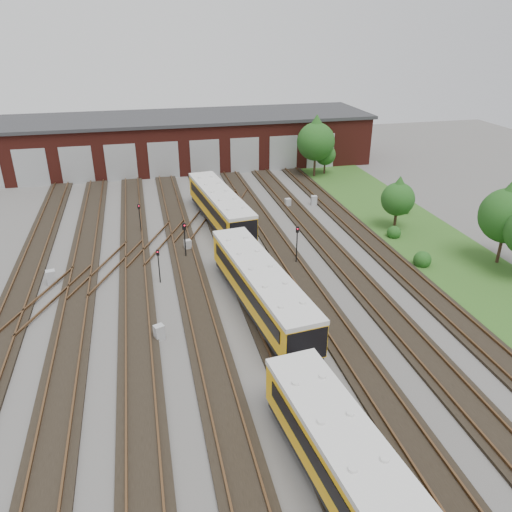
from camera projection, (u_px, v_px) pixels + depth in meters
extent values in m
plane|color=#4A4844|center=(235.00, 326.00, 31.60)|extent=(120.00, 120.00, 0.00)
cube|color=brown|center=(9.00, 351.00, 28.72)|extent=(0.10, 70.00, 0.15)
cube|color=black|center=(69.00, 346.00, 29.48)|extent=(2.40, 70.00, 0.18)
cube|color=brown|center=(56.00, 345.00, 29.25)|extent=(0.10, 70.00, 0.15)
cube|color=brown|center=(81.00, 342.00, 29.55)|extent=(0.10, 70.00, 0.15)
cube|color=black|center=(138.00, 337.00, 30.31)|extent=(2.40, 70.00, 0.18)
cube|color=brown|center=(126.00, 336.00, 30.09)|extent=(0.10, 70.00, 0.15)
cube|color=brown|center=(150.00, 333.00, 30.39)|extent=(0.10, 70.00, 0.15)
cube|color=black|center=(204.00, 328.00, 31.15)|extent=(2.40, 70.00, 0.18)
cube|color=brown|center=(192.00, 328.00, 30.93)|extent=(0.10, 70.00, 0.15)
cube|color=brown|center=(215.00, 325.00, 31.22)|extent=(0.10, 70.00, 0.15)
cube|color=black|center=(266.00, 320.00, 31.98)|extent=(2.40, 70.00, 0.18)
cube|color=brown|center=(255.00, 320.00, 31.76)|extent=(0.10, 70.00, 0.15)
cube|color=brown|center=(276.00, 317.00, 32.06)|extent=(0.10, 70.00, 0.15)
cube|color=black|center=(324.00, 313.00, 32.82)|extent=(2.40, 70.00, 0.18)
cube|color=brown|center=(314.00, 312.00, 32.60)|extent=(0.10, 70.00, 0.15)
cube|color=brown|center=(335.00, 309.00, 32.90)|extent=(0.10, 70.00, 0.15)
cube|color=black|center=(380.00, 305.00, 33.65)|extent=(2.40, 70.00, 0.18)
cube|color=brown|center=(371.00, 305.00, 33.43)|extent=(0.10, 70.00, 0.15)
cube|color=brown|center=(390.00, 302.00, 33.73)|extent=(0.10, 70.00, 0.15)
cube|color=black|center=(433.00, 299.00, 34.49)|extent=(2.40, 70.00, 0.18)
cube|color=brown|center=(424.00, 298.00, 34.27)|extent=(0.10, 70.00, 0.15)
cube|color=brown|center=(443.00, 295.00, 34.57)|extent=(0.10, 70.00, 0.15)
cube|color=brown|center=(109.00, 266.00, 38.61)|extent=(5.40, 9.62, 0.15)
cube|color=brown|center=(158.00, 241.00, 42.96)|extent=(5.40, 9.62, 0.15)
cube|color=brown|center=(198.00, 221.00, 47.31)|extent=(5.40, 9.62, 0.15)
cube|color=brown|center=(47.00, 298.00, 34.26)|extent=(5.40, 9.62, 0.15)
cube|color=brown|center=(232.00, 204.00, 51.66)|extent=(5.40, 9.62, 0.15)
cube|color=#501A14|center=(176.00, 142.00, 65.47)|extent=(50.00, 12.00, 6.00)
cube|color=#2C2D2F|center=(174.00, 117.00, 64.11)|extent=(51.00, 12.50, 0.40)
cube|color=#9EA1A4|center=(31.00, 168.00, 56.97)|extent=(3.60, 0.12, 4.40)
cube|color=#9EA1A4|center=(77.00, 165.00, 58.01)|extent=(3.60, 0.12, 4.40)
cube|color=#9EA1A4|center=(121.00, 163.00, 59.06)|extent=(3.60, 0.12, 4.40)
cube|color=#9EA1A4|center=(164.00, 160.00, 60.10)|extent=(3.60, 0.12, 4.40)
cube|color=#9EA1A4|center=(205.00, 158.00, 61.14)|extent=(3.60, 0.12, 4.40)
cube|color=#9EA1A4|center=(245.00, 156.00, 62.19)|extent=(3.60, 0.12, 4.40)
cube|color=#9EA1A4|center=(283.00, 153.00, 63.23)|extent=(3.60, 0.12, 4.40)
cube|color=#9EA1A4|center=(320.00, 151.00, 64.28)|extent=(3.60, 0.12, 4.40)
cube|color=#254E1A|center=(423.00, 237.00, 44.35)|extent=(8.00, 55.00, 0.05)
cube|color=yellow|center=(365.00, 491.00, 18.27)|extent=(4.03, 14.19, 2.05)
cube|color=silver|center=(369.00, 468.00, 17.77)|extent=(4.12, 14.20, 0.28)
cube|color=black|center=(336.00, 497.00, 17.79)|extent=(1.48, 12.24, 0.79)
cube|color=black|center=(395.00, 477.00, 18.55)|extent=(1.48, 12.24, 0.79)
cube|color=black|center=(261.00, 303.00, 32.89)|extent=(3.75, 14.15, 0.56)
cube|color=yellow|center=(261.00, 286.00, 32.33)|extent=(4.03, 14.19, 2.05)
cube|color=silver|center=(261.00, 270.00, 31.83)|extent=(4.12, 14.20, 0.28)
cube|color=black|center=(243.00, 286.00, 31.85)|extent=(1.48, 12.24, 0.79)
cube|color=black|center=(279.00, 280.00, 32.61)|extent=(1.48, 12.24, 0.79)
cube|color=black|center=(220.00, 218.00, 46.95)|extent=(3.75, 14.15, 0.56)
cube|color=yellow|center=(220.00, 205.00, 46.39)|extent=(4.03, 14.19, 2.05)
cube|color=silver|center=(219.00, 193.00, 45.89)|extent=(4.12, 14.20, 0.28)
cube|color=black|center=(207.00, 204.00, 45.91)|extent=(1.48, 12.24, 0.79)
cube|color=black|center=(232.00, 201.00, 46.67)|extent=(1.48, 12.24, 0.79)
cylinder|color=black|center=(159.00, 269.00, 36.33)|extent=(0.09, 0.09, 2.20)
cube|color=black|center=(158.00, 253.00, 35.77)|extent=(0.23, 0.15, 0.43)
sphere|color=red|center=(158.00, 252.00, 35.66)|extent=(0.10, 0.10, 0.10)
cylinder|color=black|center=(185.00, 244.00, 40.07)|extent=(0.11, 0.11, 2.49)
cube|color=black|center=(184.00, 226.00, 39.42)|extent=(0.30, 0.25, 0.53)
sphere|color=red|center=(184.00, 226.00, 39.28)|extent=(0.13, 0.13, 0.13)
cylinder|color=black|center=(140.00, 221.00, 44.79)|extent=(0.09, 0.09, 2.33)
cube|color=black|center=(139.00, 207.00, 44.20)|extent=(0.24, 0.16, 0.44)
sphere|color=red|center=(139.00, 206.00, 44.08)|extent=(0.11, 0.11, 0.11)
cylinder|color=black|center=(297.00, 248.00, 39.04)|extent=(0.10, 0.10, 2.69)
cube|color=black|center=(297.00, 230.00, 38.36)|extent=(0.26, 0.19, 0.48)
sphere|color=red|center=(298.00, 229.00, 38.23)|extent=(0.11, 0.11, 0.11)
cube|color=#A5A7AB|center=(51.00, 277.00, 36.39)|extent=(0.74, 0.66, 1.07)
cube|color=#A5A7AB|center=(188.00, 245.00, 41.78)|extent=(0.63, 0.57, 0.91)
cube|color=#A5A7AB|center=(159.00, 332.00, 30.07)|extent=(0.72, 0.67, 0.97)
cube|color=#A5A7AB|center=(288.00, 203.00, 51.34)|extent=(0.62, 0.54, 0.93)
cube|color=#A5A7AB|center=(314.00, 200.00, 52.01)|extent=(0.63, 0.54, 0.97)
cylinder|color=#352218|center=(314.00, 167.00, 61.22)|extent=(0.27, 0.27, 2.34)
sphere|color=#1A4112|center=(316.00, 142.00, 59.88)|extent=(4.54, 4.54, 4.54)
cone|color=#1A4112|center=(317.00, 128.00, 59.18)|extent=(3.89, 3.89, 3.24)
cylinder|color=#352218|center=(324.00, 169.00, 62.43)|extent=(0.22, 0.22, 1.32)
sphere|color=#1A4112|center=(325.00, 155.00, 61.68)|extent=(2.57, 2.57, 2.57)
cone|color=#1A4112|center=(326.00, 147.00, 61.29)|extent=(2.20, 2.20, 1.83)
cylinder|color=#352218|center=(499.00, 250.00, 39.31)|extent=(0.25, 0.25, 2.18)
sphere|color=#1A4112|center=(507.00, 216.00, 38.06)|extent=(4.24, 4.24, 4.24)
cone|color=#1A4112|center=(512.00, 197.00, 37.41)|extent=(3.64, 3.64, 3.03)
cylinder|color=#352218|center=(395.00, 220.00, 46.01)|extent=(0.27, 0.27, 1.56)
sphere|color=#1A4112|center=(398.00, 199.00, 45.12)|extent=(3.02, 3.02, 3.02)
cone|color=#1A4112|center=(399.00, 188.00, 44.65)|extent=(2.59, 2.59, 2.16)
sphere|color=#1A4112|center=(423.00, 257.00, 39.05)|extent=(1.39, 1.39, 1.39)
sphere|color=#1A4112|center=(394.00, 231.00, 44.18)|extent=(1.24, 1.24, 1.24)
sphere|color=#1A4112|center=(404.00, 208.00, 49.75)|extent=(1.08, 1.08, 1.08)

